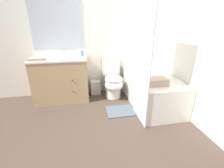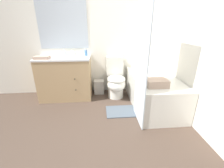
# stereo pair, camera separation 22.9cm
# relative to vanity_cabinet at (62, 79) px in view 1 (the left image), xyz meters

# --- Properties ---
(ground_plane) EXTENTS (14.00, 14.00, 0.00)m
(ground_plane) POSITION_rel_vanity_cabinet_xyz_m (0.75, -1.37, -0.42)
(ground_plane) COLOR #47382D
(wall_back) EXTENTS (8.00, 0.06, 2.50)m
(wall_back) POSITION_rel_vanity_cabinet_xyz_m (0.75, 0.30, 0.83)
(wall_back) COLOR white
(wall_back) RESTS_ON ground_plane
(wall_right) EXTENTS (0.05, 2.65, 2.50)m
(wall_right) POSITION_rel_vanity_cabinet_xyz_m (2.03, -0.55, 0.83)
(wall_right) COLOR white
(wall_right) RESTS_ON ground_plane
(vanity_cabinet) EXTENTS (1.00, 0.58, 0.83)m
(vanity_cabinet) POSITION_rel_vanity_cabinet_xyz_m (0.00, 0.00, 0.00)
(vanity_cabinet) COLOR tan
(vanity_cabinet) RESTS_ON ground_plane
(sink_faucet) EXTENTS (0.14, 0.12, 0.12)m
(sink_faucet) POSITION_rel_vanity_cabinet_xyz_m (-0.00, 0.20, 0.44)
(sink_faucet) COLOR silver
(sink_faucet) RESTS_ON vanity_cabinet
(toilet) EXTENTS (0.36, 0.63, 0.79)m
(toilet) POSITION_rel_vanity_cabinet_xyz_m (0.99, -0.06, -0.08)
(toilet) COLOR silver
(toilet) RESTS_ON ground_plane
(bathtub) EXTENTS (0.73, 1.44, 0.54)m
(bathtub) POSITION_rel_vanity_cabinet_xyz_m (1.63, -0.45, -0.15)
(bathtub) COLOR silver
(bathtub) RESTS_ON ground_plane
(shower_curtain) EXTENTS (0.01, 0.53, 2.04)m
(shower_curtain) POSITION_rel_vanity_cabinet_xyz_m (1.25, -0.93, 0.60)
(shower_curtain) COLOR silver
(shower_curtain) RESTS_ON ground_plane
(wastebasket) EXTENTS (0.21, 0.18, 0.29)m
(wastebasket) POSITION_rel_vanity_cabinet_xyz_m (0.65, 0.12, -0.28)
(wastebasket) COLOR #B7B2A8
(wastebasket) RESTS_ON ground_plane
(tissue_box) EXTENTS (0.13, 0.13, 0.11)m
(tissue_box) POSITION_rel_vanity_cabinet_xyz_m (0.16, 0.09, 0.45)
(tissue_box) COLOR silver
(tissue_box) RESTS_ON vanity_cabinet
(soap_dispenser) EXTENTS (0.06, 0.06, 0.14)m
(soap_dispenser) POSITION_rel_vanity_cabinet_xyz_m (0.42, 0.07, 0.47)
(soap_dispenser) COLOR #4C7AB2
(soap_dispenser) RESTS_ON vanity_cabinet
(hand_towel_folded) EXTENTS (0.26, 0.16, 0.05)m
(hand_towel_folded) POSITION_rel_vanity_cabinet_xyz_m (-0.33, -0.16, 0.43)
(hand_towel_folded) COLOR tan
(hand_towel_folded) RESTS_ON vanity_cabinet
(bath_towel_folded) EXTENTS (0.31, 0.22, 0.11)m
(bath_towel_folded) POSITION_rel_vanity_cabinet_xyz_m (1.51, -0.89, 0.17)
(bath_towel_folded) COLOR tan
(bath_towel_folded) RESTS_ON bathtub
(bath_mat) EXTENTS (0.59, 0.38, 0.02)m
(bath_mat) POSITION_rel_vanity_cabinet_xyz_m (1.06, -0.68, -0.42)
(bath_mat) COLOR #4C5660
(bath_mat) RESTS_ON ground_plane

